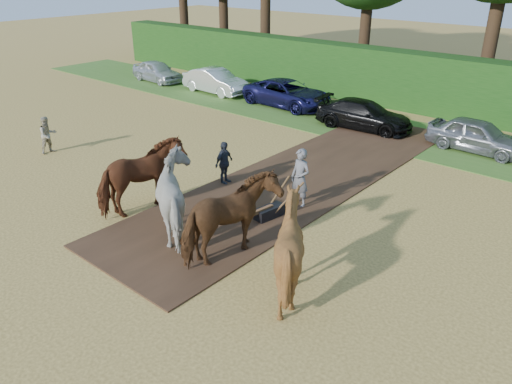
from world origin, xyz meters
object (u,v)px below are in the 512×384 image
object	(u,v)px
spectator_near	(48,135)
plough_team	(208,208)
spectator_far	(224,163)
parked_cars	(424,124)

from	to	relation	value
spectator_near	plough_team	world-z (taller)	plough_team
spectator_far	plough_team	bearing A→B (deg)	-148.80
spectator_near	parked_cars	world-z (taller)	spectator_near
spectator_far	plough_team	xyz separation A→B (m)	(2.65, -3.37, 0.37)
spectator_near	spectator_far	world-z (taller)	spectator_far
spectator_near	plough_team	size ratio (longest dim) A/B	0.20
spectator_near	spectator_far	xyz separation A→B (m)	(7.78, 2.44, 0.02)
spectator_far	parked_cars	bearing A→B (deg)	-26.43
spectator_near	spectator_far	size ratio (longest dim) A/B	0.98
plough_team	parked_cars	world-z (taller)	plough_team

